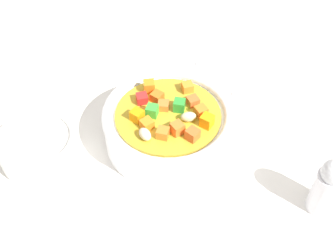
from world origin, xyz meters
The scene contains 5 objects.
ground_plane centered at (0.00, 0.00, -1.00)cm, with size 140.00×140.00×2.00cm, color silver.
soup_bowl_main centered at (0.01, 0.00, 2.92)cm, with size 16.19×16.19×6.35cm.
spoon centered at (-1.49, 12.53, 0.38)cm, with size 22.32×3.27×0.76cm.
side_bowl_small centered at (-5.41, -15.15, 2.02)cm, with size 9.65×9.65×3.91cm.
pepper_shaker centered at (17.19, 10.03, 3.91)cm, with size 3.18×3.18×7.89cm.
Camera 1 is at (31.92, -18.16, 42.79)cm, focal length 46.56 mm.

